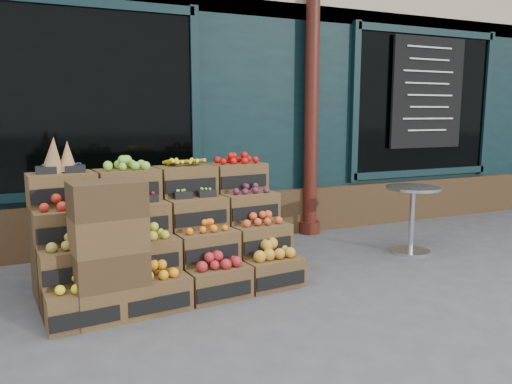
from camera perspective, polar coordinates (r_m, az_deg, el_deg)
name	(u,v)px	position (r m, az deg, el deg)	size (l,w,h in m)	color
ground	(308,296)	(4.57, 6.02, -11.71)	(60.00, 60.00, 0.00)	#454548
shop_facade	(163,67)	(9.09, -10.57, 13.83)	(12.00, 6.24, 4.80)	black
crate_display	(167,241)	(4.72, -10.17, -5.58)	(2.36, 1.31, 1.42)	#533B20
spare_crates	(109,251)	(4.08, -16.42, -6.46)	(0.59, 0.43, 1.10)	#533B20
bistro_table	(412,212)	(6.03, 17.41, -2.16)	(0.62, 0.62, 0.78)	silver
shopkeeper	(49,160)	(6.51, -22.59, 3.40)	(0.77, 0.50, 2.10)	#19591C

